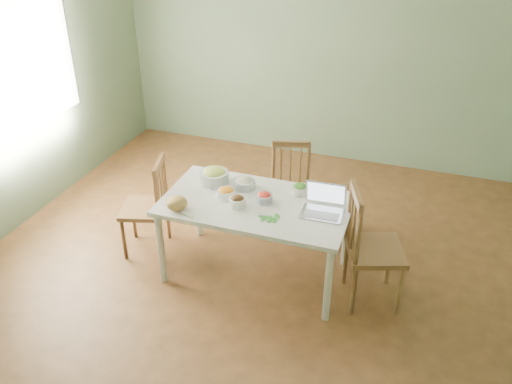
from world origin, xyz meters
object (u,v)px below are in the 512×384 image
(chair_left, at_px, (144,206))
(laptop, at_px, (323,202))
(dining_table, at_px, (256,238))
(bread_boule, at_px, (177,203))
(chair_right, at_px, (376,248))
(chair_far, at_px, (290,191))
(bowl_squash, at_px, (214,175))

(chair_left, distance_m, laptop, 1.72)
(dining_table, height_order, bread_boule, bread_boule)
(dining_table, bearing_deg, chair_left, 179.58)
(chair_left, bearing_deg, chair_right, 73.65)
(chair_far, xyz_separation_m, laptop, (0.48, -0.76, 0.40))
(dining_table, relative_size, laptop, 4.72)
(bowl_squash, bearing_deg, chair_right, -7.93)
(bread_boule, distance_m, laptop, 1.19)
(bread_boule, bearing_deg, chair_right, 10.76)
(laptop, bearing_deg, bread_boule, -166.83)
(chair_right, xyz_separation_m, bowl_squash, (-1.49, 0.21, 0.29))
(chair_far, xyz_separation_m, bread_boule, (-0.67, -1.07, 0.34))
(chair_far, height_order, chair_left, chair_left)
(chair_right, xyz_separation_m, laptop, (-0.46, 0.00, 0.33))
(bread_boule, bearing_deg, chair_far, 58.09)
(dining_table, xyz_separation_m, chair_left, (-1.10, 0.01, 0.10))
(bread_boule, bearing_deg, chair_left, 148.49)
(chair_far, relative_size, chair_right, 0.87)
(chair_left, bearing_deg, chair_far, 106.21)
(chair_left, distance_m, chair_right, 2.13)
(chair_left, distance_m, bread_boule, 0.70)
(chair_far, relative_size, chair_left, 0.96)
(chair_right, height_order, bowl_squash, chair_right)
(laptop, bearing_deg, chair_far, 120.01)
(dining_table, relative_size, chair_left, 1.67)
(chair_far, distance_m, chair_right, 1.21)
(chair_left, bearing_deg, laptop, 73.65)
(chair_left, bearing_deg, bread_boule, 42.66)
(chair_left, height_order, laptop, laptop)
(dining_table, height_order, chair_left, chair_left)
(bowl_squash, xyz_separation_m, laptop, (1.03, -0.20, 0.04))
(chair_right, distance_m, laptop, 0.57)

